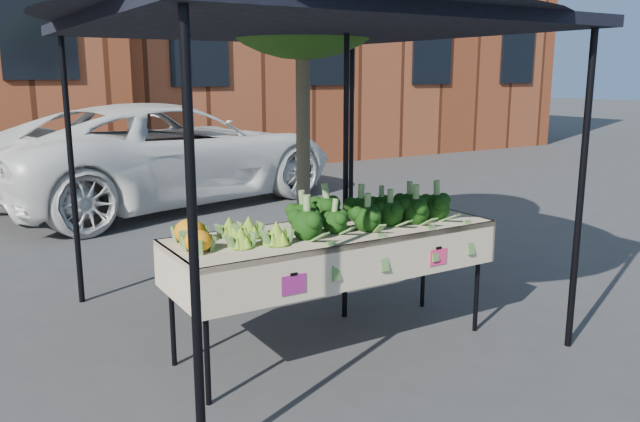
{
  "coord_description": "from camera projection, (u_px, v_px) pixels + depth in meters",
  "views": [
    {
      "loc": [
        -2.29,
        -3.83,
        1.99
      ],
      "look_at": [
        0.14,
        0.13,
        1.0
      ],
      "focal_mm": 36.09,
      "sensor_mm": 36.0,
      "label": 1
    }
  ],
  "objects": [
    {
      "name": "ground",
      "position": [
        313.0,
        348.0,
        4.78
      ],
      "size": [
        90.0,
        90.0,
        0.0
      ],
      "primitive_type": "plane",
      "color": "#343437"
    },
    {
      "name": "table",
      "position": [
        334.0,
        289.0,
        4.7
      ],
      "size": [
        2.4,
        0.81,
        0.9
      ],
      "color": "beige",
      "rests_on": "ground"
    },
    {
      "name": "canopy",
      "position": [
        303.0,
        156.0,
        5.0
      ],
      "size": [
        3.16,
        3.16,
        2.74
      ],
      "primitive_type": null,
      "color": "black",
      "rests_on": "ground"
    },
    {
      "name": "broccoli_heap",
      "position": [
        364.0,
        207.0,
        4.74
      ],
      "size": [
        1.37,
        0.57,
        0.26
      ],
      "primitive_type": "ellipsoid",
      "color": "#10330C",
      "rests_on": "table"
    },
    {
      "name": "romanesco_cluster",
      "position": [
        248.0,
        226.0,
        4.28
      ],
      "size": [
        0.43,
        0.57,
        0.2
      ],
      "primitive_type": "ellipsoid",
      "color": "#9AB32A",
      "rests_on": "table"
    },
    {
      "name": "cauliflower_pair",
      "position": [
        194.0,
        234.0,
        4.11
      ],
      "size": [
        0.23,
        0.43,
        0.18
      ],
      "primitive_type": "ellipsoid",
      "color": "orange",
      "rests_on": "table"
    },
    {
      "name": "vehicle",
      "position": [
        161.0,
        18.0,
        9.58
      ],
      "size": [
        2.15,
        2.9,
        5.64
      ],
      "primitive_type": "imported",
      "rotation": [
        0.0,
        0.0,
        1.82
      ],
      "color": "white",
      "rests_on": "ground"
    },
    {
      "name": "street_tree",
      "position": [
        303.0,
        89.0,
        5.78
      ],
      "size": [
        1.89,
        1.89,
        3.72
      ],
      "primitive_type": null,
      "color": "#1E4C14",
      "rests_on": "ground"
    }
  ]
}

